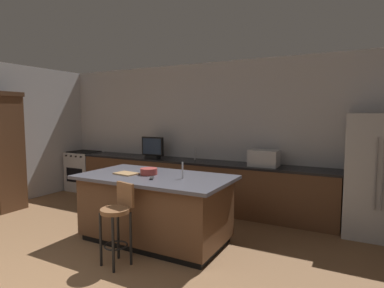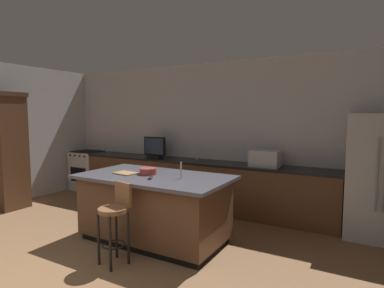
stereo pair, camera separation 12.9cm
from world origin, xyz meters
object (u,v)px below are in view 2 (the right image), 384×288
kitchen_island (154,207)px  cabinet_tower (8,149)px  refrigerator (380,177)px  tv_monitor (155,148)px  bar_stool_center (115,216)px  cutting_board (126,173)px  fruit_bowl (148,171)px  range_oven (88,170)px  microwave (265,158)px  tv_remote (150,178)px

kitchen_island → cabinet_tower: (-3.30, -0.09, 0.66)m
refrigerator → cabinet_tower: (-6.02, -1.73, 0.24)m
tv_monitor → bar_stool_center: (1.20, -2.42, -0.52)m
tv_monitor → cutting_board: 1.91m
refrigerator → cabinet_tower: size_ratio=0.82×
fruit_bowl → cutting_board: fruit_bowl is taller
cabinet_tower → refrigerator: bearing=16.1°
fruit_bowl → cutting_board: size_ratio=0.74×
cutting_board → tv_monitor: bearing=113.9°
range_oven → kitchen_island: bearing=-28.1°
cabinet_tower → fruit_bowl: bearing=2.1°
kitchen_island → tv_monitor: (-1.19, 1.64, 0.62)m
kitchen_island → cutting_board: size_ratio=6.59×
cutting_board → range_oven: bearing=146.8°
tv_monitor → fruit_bowl: bearing=-56.5°
bar_stool_center → fruit_bowl: 0.90m
range_oven → tv_monitor: bearing=-1.5°
kitchen_island → bar_stool_center: bar_stool_center is taller
microwave → kitchen_island: bearing=-122.2°
microwave → fruit_bowl: bearing=-125.3°
kitchen_island → cabinet_tower: 3.36m
refrigerator → cutting_board: refrigerator is taller
refrigerator → bar_stool_center: size_ratio=1.85×
range_oven → refrigerator: bearing=-0.5°
tv_monitor → tv_remote: 2.24m
cabinet_tower → fruit_bowl: cabinet_tower is taller
microwave → bar_stool_center: (-1.06, -2.47, -0.46)m
kitchen_island → tv_remote: 0.51m
microwave → tv_monitor: (-2.25, -0.05, 0.06)m
fruit_bowl → cabinet_tower: bearing=-177.9°
refrigerator → fruit_bowl: refrigerator is taller
range_oven → tv_remote: size_ratio=5.38×
kitchen_island → fruit_bowl: bearing=169.6°
tv_remote → cutting_board: bearing=139.0°
bar_stool_center → tv_remote: size_ratio=5.66×
bar_stool_center → cutting_board: bar_stool_center is taller
bar_stool_center → cutting_board: size_ratio=3.00×
cabinet_tower → microwave: 4.71m
refrigerator → range_oven: (-5.89, 0.05, -0.44)m
kitchen_island → range_oven: size_ratio=2.31×
cutting_board → fruit_bowl: bearing=22.7°
refrigerator → tv_monitor: refrigerator is taller
tv_remote → cutting_board: size_ratio=0.53×
kitchen_island → cutting_board: 0.63m
microwave → tv_monitor: tv_monitor is taller
refrigerator → tv_monitor: 3.92m
range_oven → cabinet_tower: cabinet_tower is taller
microwave → cutting_board: size_ratio=1.50×
tv_monitor → cutting_board: size_ratio=1.55×
microwave → tv_remote: microwave is taller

